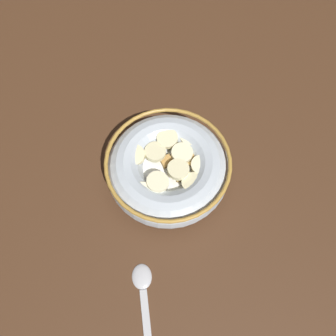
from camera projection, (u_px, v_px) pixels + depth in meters
ground_plane at (168, 179)px, 53.48cm from camera, size 139.17×139.17×2.00cm
cereal_bowl at (168, 168)px, 49.84cm from camera, size 18.60×18.60×5.72cm
spoon at (144, 299)px, 44.45cm from camera, size 16.11×3.53×0.80cm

